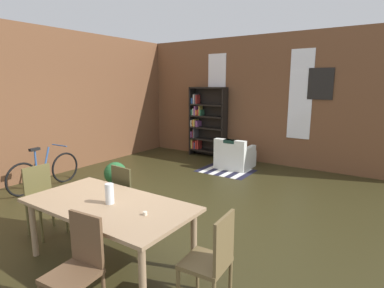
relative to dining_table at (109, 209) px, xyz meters
name	(u,v)px	position (x,y,z in m)	size (l,w,h in m)	color
ground_plane	(151,213)	(-0.55, 1.32, -0.67)	(10.81, 10.81, 0.00)	#302C15
back_wall_brick	(256,100)	(-0.55, 5.53, 0.97)	(7.59, 0.12, 3.28)	brown
left_wall_brick	(29,104)	(-3.91, 1.32, 0.97)	(0.12, 9.31, 3.28)	brown
window_pane_0	(217,93)	(-1.71, 5.46, 1.13)	(0.55, 0.02, 2.13)	white
window_pane_1	(301,95)	(0.60, 5.46, 1.13)	(0.55, 0.02, 2.13)	white
dining_table	(109,209)	(0.00, 0.00, 0.00)	(1.98, 1.02, 0.74)	#A28260
vase_on_table	(110,194)	(0.03, 0.00, 0.19)	(0.10, 0.10, 0.23)	silver
tealight_candle_0	(145,213)	(0.57, -0.01, 0.09)	(0.04, 0.04, 0.04)	silver
dining_chair_near_right	(78,265)	(0.44, -0.74, -0.16)	(0.44, 0.44, 0.95)	brown
dining_chair_head_left	(43,198)	(-1.36, 0.00, -0.16)	(0.42, 0.42, 0.95)	brown
dining_chair_far_left	(128,195)	(-0.45, 0.74, -0.16)	(0.42, 0.42, 0.95)	#423D22
dining_chair_head_right	(212,259)	(1.36, 0.00, -0.16)	(0.43, 0.43, 0.95)	brown
bookshelf_tall	(206,122)	(-1.96, 5.28, 0.31)	(1.11, 0.31, 1.97)	black
armchair_white	(234,157)	(-0.67, 4.58, -0.39)	(0.82, 0.82, 0.75)	white
bicycle_second	(45,172)	(-3.15, 1.08, -0.34)	(0.44, 1.61, 0.87)	black
potted_plant_by_shelf	(115,175)	(-1.88, 1.79, -0.36)	(0.44, 0.44, 0.56)	#9E6042
striped_rug	(226,171)	(-0.71, 4.20, -0.67)	(1.26, 0.95, 0.01)	#1E1E33
framed_picture	(321,84)	(1.04, 5.46, 1.39)	(0.56, 0.03, 0.72)	black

